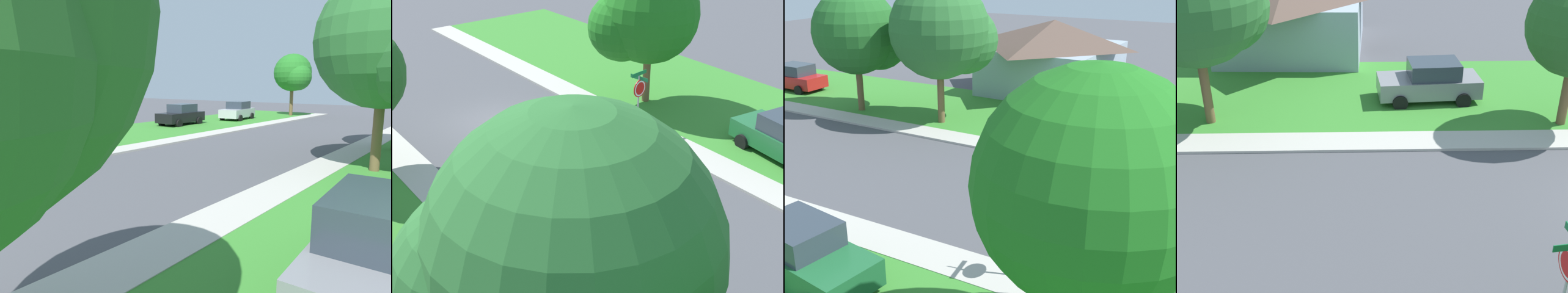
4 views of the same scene
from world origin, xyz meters
The scene contains 4 objects.
ground_plane centered at (0.00, 0.00, 0.00)m, with size 120.00×120.00×0.00m, color #4C4C51.
stop_sign_far_corner centered at (-4.33, 4.73, 1.89)m, with size 0.91×0.91×2.77m.
tree_corner_large centered at (6.76, 14.50, 4.79)m, with size 5.43×5.05×7.48m.
tree_across_right centered at (-6.67, 2.28, 4.19)m, with size 4.92×4.58×6.63m.
Camera 2 is at (10.86, 20.70, 10.68)m, focal length 51.40 mm.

